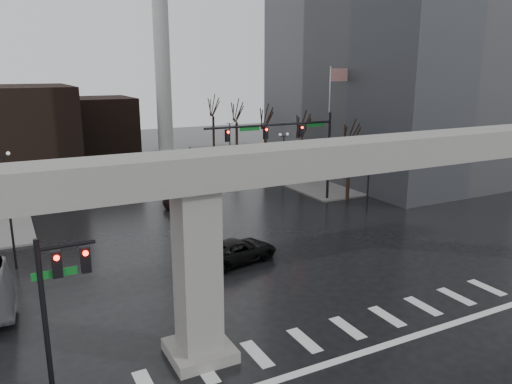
# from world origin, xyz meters

# --- Properties ---
(ground) EXTENTS (160.00, 160.00, 0.00)m
(ground) POSITION_xyz_m (0.00, 0.00, 0.00)
(ground) COLOR black
(ground) RESTS_ON ground
(sidewalk_ne) EXTENTS (28.00, 36.00, 0.15)m
(sidewalk_ne) POSITION_xyz_m (26.00, 36.00, 0.07)
(sidewalk_ne) COLOR slate
(sidewalk_ne) RESTS_ON ground
(elevated_guideway) EXTENTS (48.00, 2.60, 8.70)m
(elevated_guideway) POSITION_xyz_m (1.26, 0.00, 6.88)
(elevated_guideway) COLOR gray
(elevated_guideway) RESTS_ON ground
(building_far_mid) EXTENTS (10.00, 10.00, 8.00)m
(building_far_mid) POSITION_xyz_m (-2.00, 52.00, 4.00)
(building_far_mid) COLOR black
(building_far_mid) RESTS_ON ground
(smokestack) EXTENTS (3.60, 3.60, 30.00)m
(smokestack) POSITION_xyz_m (6.00, 46.00, 13.35)
(smokestack) COLOR silver
(smokestack) RESTS_ON ground
(signal_mast_arm) EXTENTS (12.12, 0.43, 8.00)m
(signal_mast_arm) POSITION_xyz_m (8.99, 18.80, 5.83)
(signal_mast_arm) COLOR black
(signal_mast_arm) RESTS_ON ground
(signal_left_pole) EXTENTS (2.30, 0.30, 6.00)m
(signal_left_pole) POSITION_xyz_m (-12.25, 0.50, 4.07)
(signal_left_pole) COLOR black
(signal_left_pole) RESTS_ON ground
(flagpole_assembly) EXTENTS (2.06, 0.12, 12.00)m
(flagpole_assembly) POSITION_xyz_m (15.29, 22.00, 7.53)
(flagpole_assembly) COLOR silver
(flagpole_assembly) RESTS_ON ground
(lamp_right_0) EXTENTS (1.22, 0.32, 5.11)m
(lamp_right_0) POSITION_xyz_m (13.50, 14.00, 3.47)
(lamp_right_0) COLOR black
(lamp_right_0) RESTS_ON ground
(lamp_right_1) EXTENTS (1.22, 0.32, 5.11)m
(lamp_right_1) POSITION_xyz_m (13.50, 28.00, 3.47)
(lamp_right_1) COLOR black
(lamp_right_1) RESTS_ON ground
(lamp_right_2) EXTENTS (1.22, 0.32, 5.11)m
(lamp_right_2) POSITION_xyz_m (13.50, 42.00, 3.47)
(lamp_right_2) COLOR black
(lamp_right_2) RESTS_ON ground
(lamp_left_0) EXTENTS (1.22, 0.32, 5.11)m
(lamp_left_0) POSITION_xyz_m (-13.50, 14.00, 3.47)
(lamp_left_0) COLOR black
(lamp_left_0) RESTS_ON ground
(lamp_left_1) EXTENTS (1.22, 0.32, 5.11)m
(lamp_left_1) POSITION_xyz_m (-13.50, 28.00, 3.47)
(lamp_left_1) COLOR black
(lamp_left_1) RESTS_ON ground
(lamp_left_2) EXTENTS (1.22, 0.32, 5.11)m
(lamp_left_2) POSITION_xyz_m (-13.50, 42.00, 3.47)
(lamp_left_2) COLOR black
(lamp_left_2) RESTS_ON ground
(tree_right_0) EXTENTS (1.09, 1.58, 7.50)m
(tree_right_0) POSITION_xyz_m (14.53, 18.02, 2.79)
(tree_right_0) COLOR black
(tree_right_0) RESTS_ON ground
(tree_right_1) EXTENTS (1.09, 1.61, 7.67)m
(tree_right_1) POSITION_xyz_m (14.53, 26.02, 2.85)
(tree_right_1) COLOR black
(tree_right_1) RESTS_ON ground
(tree_right_2) EXTENTS (1.10, 1.63, 7.85)m
(tree_right_2) POSITION_xyz_m (14.53, 34.02, 2.91)
(tree_right_2) COLOR black
(tree_right_2) RESTS_ON ground
(tree_right_3) EXTENTS (1.11, 1.66, 8.02)m
(tree_right_3) POSITION_xyz_m (14.53, 42.02, 2.98)
(tree_right_3) COLOR black
(tree_right_3) RESTS_ON ground
(tree_right_4) EXTENTS (1.12, 1.69, 8.19)m
(tree_right_4) POSITION_xyz_m (14.53, 50.02, 3.04)
(tree_right_4) COLOR black
(tree_right_4) RESTS_ON ground
(pickup_truck) EXTENTS (5.55, 3.29, 1.45)m
(pickup_truck) POSITION_xyz_m (-1.04, 8.87, 0.72)
(pickup_truck) COLOR black
(pickup_truck) RESTS_ON ground
(far_car) EXTENTS (2.32, 4.45, 1.45)m
(far_car) POSITION_xyz_m (-0.57, 21.00, 0.72)
(far_car) COLOR black
(far_car) RESTS_ON ground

